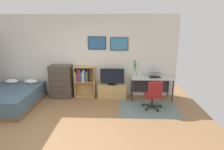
# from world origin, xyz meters

# --- Properties ---
(ground_plane) EXTENTS (7.20, 7.20, 0.00)m
(ground_plane) POSITION_xyz_m (0.00, 0.00, 0.00)
(ground_plane) COLOR #936B44
(wall_back_with_posters) EXTENTS (6.12, 0.09, 2.70)m
(wall_back_with_posters) POSITION_xyz_m (0.01, 2.43, 1.36)
(wall_back_with_posters) COLOR silver
(wall_back_with_posters) RESTS_ON ground_plane
(area_rug) EXTENTS (1.70, 1.20, 0.01)m
(area_rug) POSITION_xyz_m (2.01, 1.31, 0.00)
(area_rug) COLOR slate
(area_rug) RESTS_ON ground_plane
(bed) EXTENTS (1.52, 1.96, 0.63)m
(bed) POSITION_xyz_m (-2.08, 1.40, 0.25)
(bed) COLOR brown
(bed) RESTS_ON ground_plane
(dresser) EXTENTS (0.71, 0.46, 1.10)m
(dresser) POSITION_xyz_m (-0.76, 2.15, 0.55)
(dresser) COLOR #4C4238
(dresser) RESTS_ON ground_plane
(bookshelf) EXTENTS (0.68, 0.30, 1.04)m
(bookshelf) POSITION_xyz_m (-0.02, 2.22, 0.63)
(bookshelf) COLOR tan
(bookshelf) RESTS_ON ground_plane
(tv_stand) EXTENTS (0.94, 0.41, 0.46)m
(tv_stand) POSITION_xyz_m (0.93, 2.17, 0.23)
(tv_stand) COLOR tan
(tv_stand) RESTS_ON ground_plane
(television) EXTENTS (0.78, 0.16, 0.54)m
(television) POSITION_xyz_m (0.93, 2.15, 0.73)
(television) COLOR black
(television) RESTS_ON tv_stand
(desk) EXTENTS (1.31, 0.56, 0.74)m
(desk) POSITION_xyz_m (2.21, 2.17, 0.60)
(desk) COLOR silver
(desk) RESTS_ON ground_plane
(office_chair) EXTENTS (0.57, 0.58, 0.86)m
(office_chair) POSITION_xyz_m (2.14, 1.29, 0.46)
(office_chair) COLOR #232326
(office_chair) RESTS_ON ground_plane
(laptop) EXTENTS (0.39, 0.41, 0.15)m
(laptop) POSITION_xyz_m (2.30, 2.15, 0.80)
(laptop) COLOR #333338
(laptop) RESTS_ON desk
(computer_mouse) EXTENTS (0.06, 0.10, 0.03)m
(computer_mouse) POSITION_xyz_m (2.56, 2.05, 0.76)
(computer_mouse) COLOR silver
(computer_mouse) RESTS_ON desk
(bamboo_vase) EXTENTS (0.09, 0.10, 0.51)m
(bamboo_vase) POSITION_xyz_m (1.67, 2.27, 1.00)
(bamboo_vase) COLOR silver
(bamboo_vase) RESTS_ON desk
(wine_glass) EXTENTS (0.07, 0.07, 0.18)m
(wine_glass) POSITION_xyz_m (1.78, 2.02, 0.87)
(wine_glass) COLOR silver
(wine_glass) RESTS_ON desk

